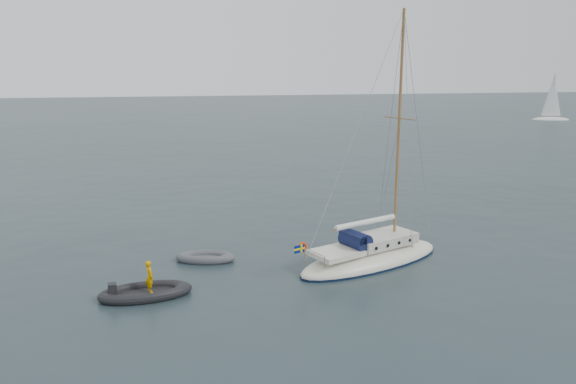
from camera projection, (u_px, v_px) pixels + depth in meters
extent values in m
plane|color=black|center=(343.00, 262.00, 26.82)|extent=(300.00, 300.00, 0.00)
ellipsoid|color=beige|center=(371.00, 260.00, 26.63)|extent=(8.13, 2.53, 1.36)
cube|color=beige|center=(385.00, 241.00, 26.55)|extent=(3.25, 1.72, 0.50)
cube|color=beige|center=(328.00, 247.00, 26.03)|extent=(2.17, 1.72, 0.23)
cylinder|color=#11173A|center=(351.00, 238.00, 26.17)|extent=(0.87, 1.49, 0.87)
cube|color=#11173A|center=(347.00, 234.00, 26.09)|extent=(0.41, 1.49, 0.36)
cylinder|color=#955C35|center=(406.00, 131.00, 25.57)|extent=(0.14, 0.14, 10.84)
cylinder|color=#955C35|center=(406.00, 119.00, 25.45)|extent=(0.05, 1.99, 0.05)
cylinder|color=#955C35|center=(364.00, 222.00, 26.12)|extent=(3.79, 0.09, 0.09)
cylinder|color=silver|center=(364.00, 221.00, 26.11)|extent=(3.53, 0.25, 0.25)
cylinder|color=#9897A0|center=(297.00, 241.00, 25.66)|extent=(0.04, 1.99, 0.04)
torus|color=#F53100|center=(294.00, 238.00, 26.17)|extent=(0.49, 0.09, 0.49)
cylinder|color=#955C35|center=(291.00, 244.00, 25.62)|extent=(0.03, 0.03, 0.81)
cube|color=navy|center=(285.00, 238.00, 25.51)|extent=(0.54, 0.02, 0.34)
cube|color=#FFCD00|center=(285.00, 238.00, 25.51)|extent=(0.56, 0.03, 0.08)
cube|color=#FFCD00|center=(287.00, 238.00, 25.53)|extent=(0.08, 0.03, 0.36)
cylinder|color=black|center=(355.00, 237.00, 27.15)|extent=(0.16, 0.05, 0.16)
cylinder|color=black|center=(367.00, 248.00, 25.49)|extent=(0.16, 0.05, 0.16)
cylinder|color=black|center=(369.00, 236.00, 27.29)|extent=(0.16, 0.05, 0.16)
cylinder|color=black|center=(382.00, 247.00, 25.63)|extent=(0.16, 0.05, 0.16)
cylinder|color=black|center=(383.00, 235.00, 27.43)|extent=(0.16, 0.05, 0.16)
cylinder|color=black|center=(397.00, 246.00, 25.78)|extent=(0.16, 0.05, 0.16)
cylinder|color=black|center=(397.00, 234.00, 27.58)|extent=(0.16, 0.05, 0.16)
cylinder|color=black|center=(412.00, 245.00, 25.92)|extent=(0.16, 0.05, 0.16)
cube|color=#535358|center=(205.00, 259.00, 26.89)|extent=(1.75, 0.72, 0.10)
cube|color=black|center=(146.00, 294.00, 22.73)|extent=(2.34, 0.97, 0.12)
cube|color=black|center=(113.00, 289.00, 22.41)|extent=(0.34, 0.34, 0.58)
imported|color=#D58E00|center=(150.00, 277.00, 22.61)|extent=(0.41, 0.54, 1.34)
ellipsoid|color=silver|center=(550.00, 120.00, 95.48)|extent=(6.25, 2.08, 1.04)
cylinder|color=#9897A0|center=(553.00, 95.00, 94.57)|extent=(0.10, 0.10, 7.29)
cone|color=silver|center=(553.00, 95.00, 94.56)|extent=(3.33, 3.33, 6.77)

